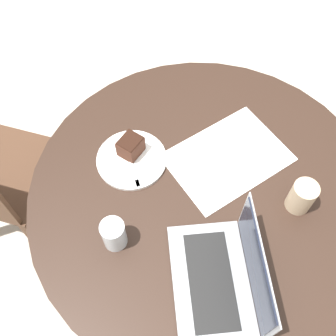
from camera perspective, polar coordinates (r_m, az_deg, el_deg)
name	(u,v)px	position (r m, az deg, el deg)	size (l,w,h in m)	color
ground_plane	(194,259)	(1.97, 3.73, -13.10)	(12.00, 12.00, 0.00)	#B7AD9E
dining_table	(203,206)	(1.42, 5.08, -5.47)	(1.17, 1.17, 0.73)	black
paper_document	(228,158)	(1.37, 8.64, 1.52)	(0.46, 0.39, 0.00)	white
plate	(132,159)	(1.35, -5.30, 1.26)	(0.24, 0.24, 0.01)	white
cake_slice	(131,146)	(1.33, -5.44, 3.18)	(0.10, 0.10, 0.07)	#472619
fork	(134,170)	(1.32, -5.03, -0.33)	(0.03, 0.17, 0.00)	silver
coffee_glass	(302,197)	(1.29, 18.83, -3.95)	(0.08, 0.08, 0.11)	#C6AD89
water_glass	(114,234)	(1.18, -7.86, -9.49)	(0.07, 0.07, 0.11)	silver
laptop	(222,277)	(1.16, 7.78, -15.46)	(0.28, 0.38, 0.21)	gray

